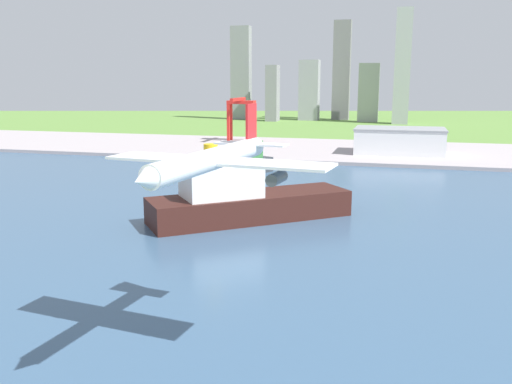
# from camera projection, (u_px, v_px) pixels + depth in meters

# --- Properties ---
(ground_plane) EXTENTS (2400.00, 2400.00, 0.00)m
(ground_plane) POSITION_uv_depth(u_px,v_px,m) (315.00, 206.00, 242.89)
(ground_plane) COLOR #5C873A
(water_bay) EXTENTS (840.00, 360.00, 0.15)m
(water_bay) POSITION_uv_depth(u_px,v_px,m) (288.00, 244.00, 186.11)
(water_bay) COLOR #385675
(water_bay) RESTS_ON ground
(industrial_pier) EXTENTS (840.00, 140.00, 2.50)m
(industrial_pier) POSITION_uv_depth(u_px,v_px,m) (354.00, 151.00, 422.37)
(industrial_pier) COLOR #A59A9D
(industrial_pier) RESTS_ON ground
(airplane_landing) EXTENTS (44.58, 46.70, 13.27)m
(airplane_landing) POSITION_uv_depth(u_px,v_px,m) (212.00, 160.00, 99.49)
(airplane_landing) COLOR white
(cargo_ship) EXTENTS (77.14, 67.91, 31.17)m
(cargo_ship) POSITION_uv_depth(u_px,v_px,m) (243.00, 200.00, 215.61)
(cargo_ship) COLOR #381914
(cargo_ship) RESTS_ON water_bay
(container_barge) EXTENTS (32.69, 54.13, 26.59)m
(container_barge) POSITION_uv_depth(u_px,v_px,m) (240.00, 163.00, 317.84)
(container_barge) COLOR #2D3338
(container_barge) RESTS_ON water_bay
(port_crane_red) EXTENTS (24.06, 38.31, 37.90)m
(port_crane_red) POSITION_uv_depth(u_px,v_px,m) (241.00, 110.00, 473.86)
(port_crane_red) COLOR red
(port_crane_red) RESTS_ON industrial_pier
(warehouse_main) EXTENTS (63.85, 39.84, 18.62)m
(warehouse_main) POSITION_uv_depth(u_px,v_px,m) (399.00, 141.00, 396.04)
(warehouse_main) COLOR white
(warehouse_main) RESTS_ON industrial_pier
(distant_skyline) EXTENTS (244.78, 72.87, 143.29)m
(distant_skyline) POSITION_uv_depth(u_px,v_px,m) (323.00, 79.00, 740.29)
(distant_skyline) COLOR gray
(distant_skyline) RESTS_ON ground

